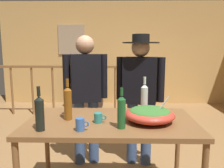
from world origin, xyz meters
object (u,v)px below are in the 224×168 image
Objects in this scene: wine_bottle_amber at (68,103)px; mug_teal at (98,118)px; wine_glass at (68,102)px; person_standing_left at (86,91)px; stair_railing at (84,84)px; salad_bowl at (150,114)px; tv_console at (85,96)px; framed_picture at (71,40)px; serving_table at (111,128)px; flat_screen_tv at (84,76)px; wine_bottle_dark at (40,113)px; wine_bottle_green at (121,111)px; mug_blue at (80,124)px; person_standing_right at (140,89)px; wine_bottle_clear at (144,97)px.

wine_bottle_amber reaches higher than mug_teal.
person_standing_left reaches higher than wine_glass.
salad_bowl is at bearing -71.10° from stair_railing.
stair_railing is 29.71× the size of mug_teal.
tv_console is at bearing 97.88° from stair_railing.
framed_picture reaches higher than stair_railing.
salad_bowl is at bearing -73.35° from tv_console.
serving_table is 13.78× the size of mug_teal.
framed_picture is 4.23m from mug_teal.
wine_bottle_dark is (0.22, -3.91, 0.20)m from flat_screen_tv.
salad_bowl reaches higher than wine_glass.
wine_bottle_dark is (-0.64, -0.07, 0.01)m from wine_bottle_green.
tv_console is 4.03m from wine_bottle_green.
wine_bottle_dark reaches higher than salad_bowl.
serving_table is 0.65m from wine_bottle_dark.
framed_picture is at bearing 100.46° from wine_glass.
framed_picture is 3.36m from person_standing_left.
flat_screen_tv is at bearing 97.75° from mug_blue.
mug_blue is 0.97× the size of mug_teal.
person_standing_right is (0.24, 0.98, 0.01)m from wine_bottle_green.
framed_picture reaches higher than salad_bowl.
serving_table is 0.17m from mug_teal.
mug_teal is at bearing 24.58° from wine_bottle_dark.
wine_bottle_dark reaches higher than stair_railing.
wine_bottle_amber is (0.38, -3.66, 0.73)m from tv_console.
mug_teal is (1.02, -4.03, -0.81)m from framed_picture.
wine_bottle_clear is 0.82m from person_standing_left.
wine_bottle_amber is (0.04, -0.15, 0.03)m from wine_glass.
wine_glass is at bearing 73.76° from wine_bottle_dark.
person_standing_right is at bearing 66.76° from serving_table.
stair_railing is at bearing 110.90° from wine_bottle_clear.
serving_table is 14.21× the size of mug_blue.
framed_picture is 3.93m from wine_glass.
framed_picture is 2.25× the size of wine_bottle_green.
person_standing_right reaches higher than stair_railing.
stair_railing is (0.47, -1.08, -0.98)m from framed_picture.
wine_bottle_clear is at bearing 39.93° from mug_teal.
wine_bottle_clear is 0.48m from person_standing_right.
tv_console is at bearing 108.01° from wine_bottle_clear.
salad_bowl is 1.05m from person_standing_left.
framed_picture reaches higher than mug_blue.
mug_teal is at bearing -79.93° from flat_screen_tv.
wine_bottle_amber is 1.05× the size of wine_bottle_clear.
wine_bottle_green is 0.64m from wine_bottle_dark.
mug_teal is 0.07× the size of person_standing_right.
salad_bowl is at bearing -88.14° from wine_bottle_clear.
mug_blue is (0.42, -3.15, 0.18)m from stair_railing.
flat_screen_tv is 1.56× the size of salad_bowl.
mug_teal is at bearing -15.98° from wine_bottle_amber.
framed_picture is 0.50× the size of serving_table.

